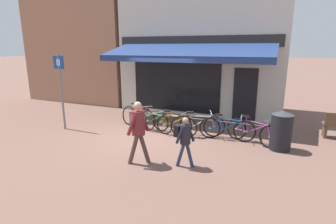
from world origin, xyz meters
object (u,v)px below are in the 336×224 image
bicycle_blue (227,129)px  pedestrian_child (184,136)px  bicycle_orange (174,124)px  parking_sign (61,85)px  bicycle_silver (198,125)px  litter_bin (281,130)px  bicycle_green (152,121)px  bicycle_red (138,117)px  bicycle_purple (252,132)px  pedestrian_adult (138,126)px

bicycle_blue → pedestrian_child: bearing=-108.6°
bicycle_orange → parking_sign: bearing=-155.6°
bicycle_silver → bicycle_blue: 0.94m
bicycle_orange → litter_bin: (3.33, -0.11, 0.22)m
pedestrian_child → bicycle_green: bearing=141.3°
pedestrian_child → parking_sign: parking_sign is taller
bicycle_red → bicycle_silver: (2.32, -0.16, -0.00)m
bicycle_red → parking_sign: parking_sign is taller
bicycle_blue → parking_sign: 5.85m
bicycle_silver → parking_sign: bearing=172.1°
bicycle_green → litter_bin: litter_bin is taller
bicycle_orange → bicycle_blue: 1.77m
bicycle_orange → bicycle_purple: (2.54, 0.12, 0.00)m
bicycle_blue → bicycle_silver: bearing=179.0°
bicycle_blue → pedestrian_child: (-0.60, -2.32, 0.42)m
parking_sign → pedestrian_child: bearing=-13.6°
bicycle_green → bicycle_orange: size_ratio=0.96×
bicycle_silver → bicycle_purple: 1.72m
bicycle_orange → pedestrian_child: size_ratio=1.38×
parking_sign → bicycle_orange: bearing=14.8°
pedestrian_adult → bicycle_blue: bearing=48.9°
bicycle_orange → pedestrian_adult: (0.06, -2.50, 0.61)m
bicycle_blue → bicycle_green: bearing=178.7°
bicycle_red → bicycle_orange: size_ratio=0.99×
bicycle_green → litter_bin: bearing=12.1°
bicycle_silver → parking_sign: size_ratio=0.64×
bicycle_green → parking_sign: size_ratio=0.64×
bicycle_blue → litter_bin: (1.57, -0.20, 0.21)m
bicycle_silver → pedestrian_child: bearing=-102.1°
bicycle_silver → bicycle_purple: bicycle_silver is taller
litter_bin → bicycle_silver: bearing=176.5°
litter_bin → bicycle_purple: bearing=163.4°
bicycle_purple → litter_bin: 0.85m
bicycle_orange → bicycle_blue: bearing=12.4°
bicycle_blue → litter_bin: 1.60m
bicycle_silver → bicycle_orange: bearing=162.0°
bicycle_silver → parking_sign: parking_sign is taller
pedestrian_adult → litter_bin: 4.07m
bicycle_green → bicycle_silver: size_ratio=1.00×
bicycle_blue → pedestrian_adult: 3.16m
bicycle_silver → litter_bin: 2.52m
bicycle_red → pedestrian_child: 3.62m
pedestrian_adult → bicycle_purple: bearing=38.8°
pedestrian_adult → parking_sign: bearing=151.4°
bicycle_red → bicycle_orange: (1.49, -0.20, -0.02)m
bicycle_silver → pedestrian_child: size_ratio=1.34×
bicycle_orange → pedestrian_child: 2.55m
bicycle_red → bicycle_orange: 1.51m
bicycle_green → bicycle_purple: bicycle_purple is taller
pedestrian_child → parking_sign: (-5.01, 1.21, 0.82)m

